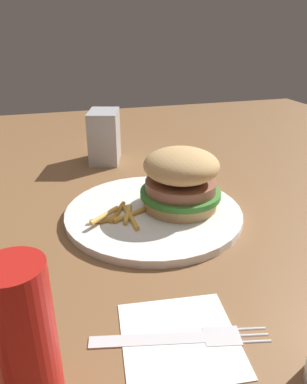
{
  "coord_description": "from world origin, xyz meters",
  "views": [
    {
      "loc": [
        -0.15,
        -0.49,
        0.27
      ],
      "look_at": [
        -0.01,
        -0.01,
        0.04
      ],
      "focal_mm": 33.97,
      "sensor_mm": 36.0,
      "label": 1
    }
  ],
  "objects": [
    {
      "name": "napkin",
      "position": [
        -0.05,
        -0.25,
        0.0
      ],
      "size": [
        0.12,
        0.12,
        0.0
      ],
      "primitive_type": "cube",
      "rotation": [
        0.0,
        0.0,
        -0.12
      ],
      "color": "white",
      "rests_on": "ground_plane"
    },
    {
      "name": "fries_pile",
      "position": [
        -0.06,
        -0.02,
        0.02
      ],
      "size": [
        0.1,
        0.09,
        0.01
      ],
      "color": "gold",
      "rests_on": "plate"
    },
    {
      "name": "fork",
      "position": [
        -0.05,
        -0.25,
        0.0
      ],
      "size": [
        0.17,
        0.05,
        0.0
      ],
      "color": "silver",
      "rests_on": "napkin"
    },
    {
      "name": "plate",
      "position": [
        -0.01,
        -0.01,
        0.01
      ],
      "size": [
        0.27,
        0.27,
        0.01
      ],
      "primitive_type": "cylinder",
      "color": "white",
      "rests_on": "ground_plane"
    },
    {
      "name": "napkin_dispenser",
      "position": [
        -0.04,
        0.27,
        0.05
      ],
      "size": [
        0.08,
        0.1,
        0.11
      ],
      "primitive_type": "cube",
      "rotation": [
        0.0,
        0.0,
        4.42
      ],
      "color": "#B7BABF",
      "rests_on": "ground_plane"
    },
    {
      "name": "sandwich",
      "position": [
        0.04,
        -0.01,
        0.06
      ],
      "size": [
        0.13,
        0.13,
        0.09
      ],
      "color": "tan",
      "rests_on": "plate"
    },
    {
      "name": "ground_plane",
      "position": [
        0.0,
        0.0,
        0.0
      ],
      "size": [
        1.6,
        1.6,
        0.0
      ],
      "primitive_type": "plane",
      "color": "brown"
    },
    {
      "name": "ketchup_bottle",
      "position": [
        -0.18,
        -0.29,
        0.07
      ],
      "size": [
        0.04,
        0.04,
        0.14
      ],
      "primitive_type": "cylinder",
      "color": "#B21914",
      "rests_on": "ground_plane"
    }
  ]
}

